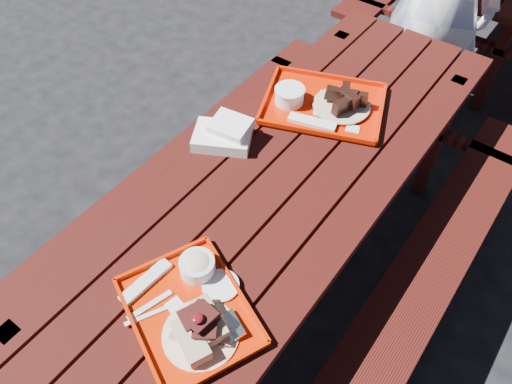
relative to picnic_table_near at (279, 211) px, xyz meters
The scene contains 5 objects.
ground 0.56m from the picnic_table_near, ahead, with size 60.00×60.00×0.00m, color black.
picnic_table_near is the anchor object (origin of this frame).
near_tray 0.63m from the picnic_table_near, 80.82° to the right, with size 0.51×0.46×0.13m.
far_tray 0.49m from the picnic_table_near, 102.36° to the left, with size 0.59×0.53×0.08m.
white_cloth 0.37m from the picnic_table_near, behind, with size 0.27×0.24×0.09m.
Camera 1 is at (0.65, -1.03, 2.11)m, focal length 35.00 mm.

